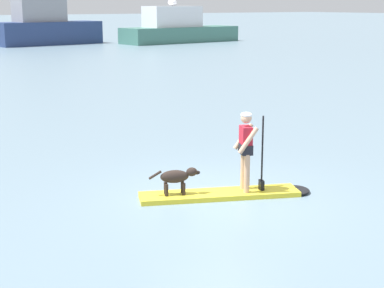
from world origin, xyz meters
TOP-DOWN VIEW (x-y plane):
  - ground_plane at (0.00, 0.00)m, footprint 400.00×400.00m
  - paddleboard at (0.21, -0.09)m, footprint 3.48×1.99m
  - person_paddler at (0.50, -0.22)m, footprint 0.68×0.60m
  - dog at (-0.79, 0.35)m, footprint 0.97×0.49m
  - moored_boat_starboard at (13.71, 46.35)m, footprint 10.35×4.39m
  - moored_boat_outer at (25.83, 42.04)m, footprint 12.75×4.49m

SIDE VIEW (x-z plane):
  - ground_plane at x=0.00m, z-range 0.00..0.00m
  - paddleboard at x=0.21m, z-range 0.00..0.10m
  - dog at x=-0.79m, z-range 0.19..0.73m
  - person_paddler at x=0.50m, z-range 0.22..1.84m
  - moored_boat_outer at x=25.83m, z-range -0.78..3.44m
  - moored_boat_starboard at x=13.71m, z-range -3.40..6.93m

